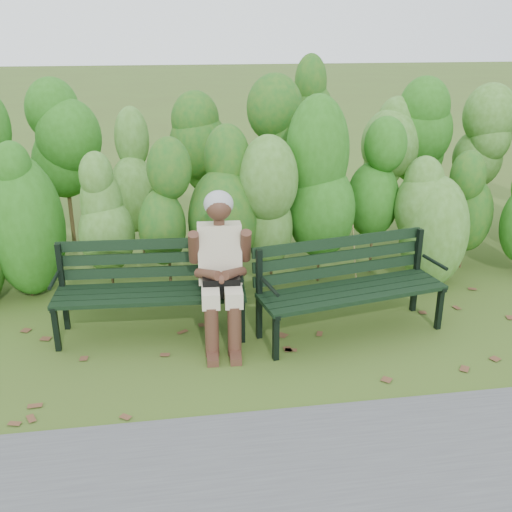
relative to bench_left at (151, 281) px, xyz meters
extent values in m
plane|color=#40511E|center=(0.96, -0.48, -0.51)|extent=(80.00, 80.00, 0.00)
cylinder|color=#47381E|center=(-1.18, 0.82, -0.11)|extent=(0.03, 0.03, 0.80)
ellipsoid|color=#245F15|center=(-1.18, 0.82, 0.53)|extent=(0.64, 0.64, 1.44)
cylinder|color=#47381E|center=(-0.57, 0.82, -0.11)|extent=(0.03, 0.03, 0.80)
ellipsoid|color=#245F15|center=(-0.57, 0.82, 0.53)|extent=(0.64, 0.64, 1.44)
cylinder|color=#47381E|center=(0.04, 0.82, -0.11)|extent=(0.03, 0.03, 0.80)
ellipsoid|color=#245F15|center=(0.04, 0.82, 0.53)|extent=(0.64, 0.64, 1.44)
cylinder|color=#47381E|center=(0.65, 0.82, -0.11)|extent=(0.03, 0.03, 0.80)
ellipsoid|color=#245F15|center=(0.65, 0.82, 0.53)|extent=(0.64, 0.64, 1.44)
cylinder|color=#47381E|center=(1.27, 0.82, -0.11)|extent=(0.03, 0.03, 0.80)
ellipsoid|color=#245F15|center=(1.27, 0.82, 0.53)|extent=(0.64, 0.64, 1.44)
cylinder|color=#47381E|center=(1.88, 0.82, -0.11)|extent=(0.03, 0.03, 0.80)
ellipsoid|color=#245F15|center=(1.88, 0.82, 0.53)|extent=(0.64, 0.64, 1.44)
cylinder|color=#47381E|center=(2.49, 0.82, -0.11)|extent=(0.03, 0.03, 0.80)
ellipsoid|color=#245F15|center=(2.49, 0.82, 0.53)|extent=(0.64, 0.64, 1.44)
cylinder|color=#47381E|center=(3.10, 0.82, -0.11)|extent=(0.03, 0.03, 0.80)
ellipsoid|color=#245F15|center=(3.10, 0.82, 0.53)|extent=(0.64, 0.64, 1.44)
cylinder|color=#47381E|center=(3.71, 0.82, -0.11)|extent=(0.03, 0.03, 0.80)
ellipsoid|color=#245F15|center=(3.71, 0.82, 0.53)|extent=(0.64, 0.64, 1.44)
cylinder|color=#47381E|center=(-1.73, 1.82, 0.04)|extent=(0.04, 0.04, 1.10)
cylinder|color=#47381E|center=(-0.96, 1.82, 0.04)|extent=(0.04, 0.04, 1.10)
ellipsoid|color=#17581A|center=(-0.96, 1.82, 0.92)|extent=(0.70, 0.70, 1.98)
cylinder|color=#47381E|center=(-0.19, 1.82, 0.04)|extent=(0.04, 0.04, 1.10)
ellipsoid|color=#17581A|center=(-0.19, 1.82, 0.92)|extent=(0.70, 0.70, 1.98)
cylinder|color=#47381E|center=(0.58, 1.82, 0.04)|extent=(0.04, 0.04, 1.10)
ellipsoid|color=#17581A|center=(0.58, 1.82, 0.92)|extent=(0.70, 0.70, 1.98)
cylinder|color=#47381E|center=(1.34, 1.82, 0.04)|extent=(0.04, 0.04, 1.10)
ellipsoid|color=#17581A|center=(1.34, 1.82, 0.92)|extent=(0.70, 0.70, 1.98)
cylinder|color=#47381E|center=(2.11, 1.82, 0.04)|extent=(0.04, 0.04, 1.10)
ellipsoid|color=#17581A|center=(2.11, 1.82, 0.92)|extent=(0.70, 0.70, 1.98)
cylinder|color=#47381E|center=(2.88, 1.82, 0.04)|extent=(0.04, 0.04, 1.10)
ellipsoid|color=#17581A|center=(2.88, 1.82, 0.92)|extent=(0.70, 0.70, 1.98)
cylinder|color=#47381E|center=(3.65, 1.82, 0.04)|extent=(0.04, 0.04, 1.10)
ellipsoid|color=#17581A|center=(3.65, 1.82, 0.92)|extent=(0.70, 0.70, 1.98)
cylinder|color=#47381E|center=(4.42, 1.82, 0.04)|extent=(0.04, 0.04, 1.10)
ellipsoid|color=#17581A|center=(4.42, 1.82, 0.92)|extent=(0.70, 0.70, 1.98)
cube|color=brown|center=(0.30, 0.25, -0.50)|extent=(0.10, 0.09, 0.01)
cube|color=brown|center=(-0.14, -0.28, -0.50)|extent=(0.07, 0.09, 0.01)
cube|color=brown|center=(0.65, -1.04, -0.50)|extent=(0.11, 0.10, 0.01)
cube|color=brown|center=(-0.62, -0.83, -0.50)|extent=(0.11, 0.11, 0.01)
cube|color=brown|center=(0.56, -1.24, -0.50)|extent=(0.11, 0.11, 0.01)
cube|color=brown|center=(2.00, 0.27, -0.50)|extent=(0.11, 0.11, 0.01)
cube|color=brown|center=(2.87, -0.86, -0.50)|extent=(0.11, 0.11, 0.01)
cube|color=brown|center=(0.92, 0.07, -0.50)|extent=(0.11, 0.11, 0.01)
cube|color=brown|center=(0.92, -0.94, -0.50)|extent=(0.11, 0.10, 0.01)
cube|color=brown|center=(-0.52, -1.50, -0.50)|extent=(0.10, 0.08, 0.01)
cube|color=brown|center=(2.71, 0.31, -0.50)|extent=(0.11, 0.11, 0.01)
cube|color=brown|center=(1.05, 0.37, -0.50)|extent=(0.09, 0.10, 0.01)
cube|color=brown|center=(0.78, -0.42, -0.50)|extent=(0.09, 0.10, 0.01)
cube|color=brown|center=(0.05, -0.84, -0.50)|extent=(0.11, 0.11, 0.01)
cube|color=brown|center=(2.30, -0.83, -0.50)|extent=(0.10, 0.08, 0.01)
cube|color=brown|center=(1.95, -1.11, -0.50)|extent=(0.10, 0.09, 0.01)
cube|color=brown|center=(0.91, -0.59, -0.50)|extent=(0.07, 0.09, 0.01)
cube|color=brown|center=(2.94, 0.22, -0.50)|extent=(0.11, 0.11, 0.01)
cube|color=brown|center=(-0.61, -1.33, -0.50)|extent=(0.10, 0.11, 0.01)
cube|color=brown|center=(-1.20, -0.23, -0.50)|extent=(0.11, 0.11, 0.01)
cube|color=brown|center=(1.60, 0.41, -0.50)|extent=(0.11, 0.11, 0.01)
cube|color=brown|center=(2.53, 0.48, -0.50)|extent=(0.11, 0.11, 0.01)
cube|color=brown|center=(3.66, 0.29, -0.50)|extent=(0.11, 0.11, 0.01)
cube|color=brown|center=(-0.53, -0.60, -0.50)|extent=(0.11, 0.11, 0.01)
cube|color=brown|center=(0.25, -0.28, -0.50)|extent=(0.10, 0.11, 0.01)
cube|color=brown|center=(0.46, -0.65, -0.50)|extent=(0.11, 0.10, 0.01)
cube|color=brown|center=(-1.06, -1.12, -0.50)|extent=(0.10, 0.11, 0.01)
cube|color=brown|center=(-0.21, -1.18, -0.50)|extent=(0.10, 0.08, 0.01)
cube|color=brown|center=(-1.11, -0.15, -0.50)|extent=(0.11, 0.09, 0.01)
cube|color=black|center=(-0.02, -0.28, -0.08)|extent=(1.72, 0.20, 0.04)
cube|color=black|center=(-0.01, -0.16, -0.08)|extent=(1.72, 0.20, 0.04)
cube|color=black|center=(0.00, -0.04, -0.08)|extent=(1.72, 0.20, 0.04)
cube|color=black|center=(0.00, 0.07, -0.08)|extent=(1.72, 0.20, 0.04)
cube|color=black|center=(0.01, 0.16, 0.03)|extent=(1.72, 0.15, 0.10)
cube|color=black|center=(0.01, 0.18, 0.16)|extent=(1.72, 0.15, 0.10)
cube|color=black|center=(0.01, 0.19, 0.30)|extent=(1.72, 0.15, 0.10)
cube|color=black|center=(-0.84, -0.25, -0.29)|extent=(0.05, 0.05, 0.43)
cube|color=black|center=(-0.81, 0.16, -0.08)|extent=(0.05, 0.05, 0.86)
cube|color=black|center=(-0.83, -0.06, -0.10)|extent=(0.07, 0.48, 0.04)
cylinder|color=black|center=(-0.83, -0.11, 0.11)|extent=(0.05, 0.36, 0.03)
cube|color=black|center=(0.80, -0.34, -0.29)|extent=(0.05, 0.05, 0.43)
cube|color=black|center=(0.83, 0.07, -0.08)|extent=(0.05, 0.05, 0.86)
cube|color=black|center=(0.81, -0.15, -0.10)|extent=(0.07, 0.48, 0.04)
cylinder|color=black|center=(0.81, -0.20, 0.11)|extent=(0.05, 0.36, 0.03)
cube|color=black|center=(1.86, -0.52, -0.07)|extent=(1.73, 0.44, 0.04)
cube|color=black|center=(1.83, -0.40, -0.07)|extent=(1.73, 0.44, 0.04)
cube|color=black|center=(1.81, -0.29, -0.07)|extent=(1.73, 0.44, 0.04)
cube|color=black|center=(1.79, -0.17, -0.07)|extent=(1.73, 0.44, 0.04)
cube|color=black|center=(1.77, -0.08, 0.03)|extent=(1.72, 0.39, 0.10)
cube|color=black|center=(1.77, -0.07, 0.17)|extent=(1.72, 0.39, 0.10)
cube|color=black|center=(1.76, -0.05, 0.30)|extent=(1.72, 0.39, 0.10)
cube|color=black|center=(1.04, -0.69, -0.29)|extent=(0.06, 0.06, 0.43)
cube|color=black|center=(0.96, -0.29, -0.07)|extent=(0.06, 0.06, 0.87)
cube|color=black|center=(1.01, -0.51, -0.09)|extent=(0.14, 0.48, 0.04)
cylinder|color=black|center=(1.02, -0.55, 0.12)|extent=(0.10, 0.36, 0.03)
cube|color=black|center=(2.67, -0.37, -0.29)|extent=(0.06, 0.06, 0.43)
cube|color=black|center=(2.59, 0.03, -0.07)|extent=(0.06, 0.06, 0.87)
cube|color=black|center=(2.64, -0.18, -0.09)|extent=(0.14, 0.48, 0.04)
cylinder|color=black|center=(2.65, -0.23, 0.12)|extent=(0.10, 0.36, 0.03)
cube|color=beige|center=(0.52, -0.36, 0.02)|extent=(0.18, 0.47, 0.14)
cube|color=beige|center=(0.72, -0.38, 0.02)|extent=(0.18, 0.47, 0.14)
cylinder|color=#4B2B1E|center=(0.51, -0.55, -0.27)|extent=(0.13, 0.13, 0.47)
cylinder|color=#4B2B1E|center=(0.71, -0.56, -0.27)|extent=(0.13, 0.13, 0.47)
cube|color=#4B2B1E|center=(0.51, -0.64, -0.47)|extent=(0.11, 0.22, 0.07)
cube|color=#4B2B1E|center=(0.70, -0.65, -0.47)|extent=(0.11, 0.22, 0.07)
cube|color=beige|center=(0.64, -0.08, 0.27)|extent=(0.41, 0.30, 0.57)
cylinder|color=#4B2B1E|center=(0.63, -0.10, 0.57)|extent=(0.10, 0.10, 0.11)
sphere|color=#4B2B1E|center=(0.63, -0.11, 0.71)|extent=(0.23, 0.23, 0.23)
ellipsoid|color=gray|center=(0.64, -0.08, 0.74)|extent=(0.26, 0.25, 0.24)
cylinder|color=#4B2B1E|center=(0.40, -0.15, 0.37)|extent=(0.11, 0.23, 0.34)
cylinder|color=#4B2B1E|center=(0.86, -0.18, 0.37)|extent=(0.11, 0.23, 0.34)
cylinder|color=#4B2B1E|center=(0.51, -0.30, 0.16)|extent=(0.24, 0.29, 0.14)
cylinder|color=#4B2B1E|center=(0.74, -0.31, 0.16)|extent=(0.26, 0.28, 0.14)
sphere|color=#4B2B1E|center=(0.62, -0.37, 0.14)|extent=(0.12, 0.12, 0.12)
cube|color=black|center=(0.62, -0.36, 0.07)|extent=(0.33, 0.15, 0.17)
camera|label=1|loc=(0.19, -5.12, 2.21)|focal=42.00mm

